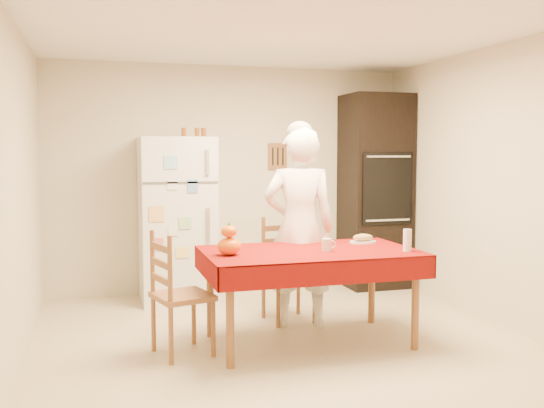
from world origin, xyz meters
name	(u,v)px	position (x,y,z in m)	size (l,w,h in m)	color
floor	(292,350)	(0.00, 0.00, 0.00)	(4.50, 4.50, 0.00)	tan
room_shell	(293,142)	(0.00, 0.00, 1.62)	(4.02, 4.52, 2.51)	beige
refrigerator	(177,219)	(-0.65, 1.88, 0.85)	(0.75, 0.74, 1.70)	white
oven_cabinet	(375,191)	(1.63, 1.93, 1.10)	(0.70, 0.62, 2.20)	black
dining_table	(309,259)	(0.19, 0.13, 0.69)	(1.70, 1.00, 0.76)	brown
chair_far	(286,265)	(0.22, 0.86, 0.51)	(0.46, 0.45, 0.95)	brown
chair_left	(175,290)	(-0.90, 0.13, 0.51)	(0.50, 0.51, 0.95)	brown
seated_woman	(299,228)	(0.27, 0.63, 0.88)	(0.64, 0.42, 1.76)	white
coffee_mug	(327,245)	(0.30, 0.05, 0.81)	(0.08, 0.08, 0.10)	silver
pumpkin_lower	(229,246)	(-0.48, 0.08, 0.83)	(0.18, 0.18, 0.14)	#DC5605
pumpkin_upper	(229,231)	(-0.48, 0.08, 0.94)	(0.12, 0.12, 0.09)	#DE4205
wine_glass	(407,240)	(0.91, -0.13, 0.85)	(0.07, 0.07, 0.18)	white
bread_plate	(363,242)	(0.76, 0.36, 0.77)	(0.24, 0.24, 0.02)	white
bread_loaf	(363,237)	(0.76, 0.36, 0.81)	(0.18, 0.10, 0.06)	tan
spice_jar_left	(184,133)	(-0.56, 1.93, 1.75)	(0.05, 0.05, 0.10)	brown
spice_jar_mid	(197,133)	(-0.42, 1.93, 1.75)	(0.05, 0.05, 0.10)	brown
spice_jar_right	(203,133)	(-0.35, 1.93, 1.75)	(0.05, 0.05, 0.10)	brown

